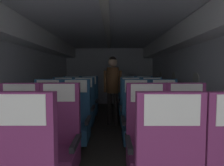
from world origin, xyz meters
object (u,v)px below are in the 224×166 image
Objects in this scene: seat_c_left_aisle at (75,123)px; seat_d_right_window at (131,110)px; seat_e_left_aisle at (89,103)px; seat_b_right_aisle at (189,145)px; seat_e_right_aisle at (145,103)px; seat_d_right_aisle at (153,110)px; seat_d_left_window at (63,110)px; seat_c_right_window at (137,123)px; flight_attendant at (113,83)px; seat_d_left_aisle at (83,110)px; seat_e_right_window at (128,103)px; seat_b_left_aisle at (58,146)px; seat_c_left_window at (47,123)px; seat_b_right_window at (148,146)px; seat_c_right_aisle at (165,123)px; seat_b_left_window at (17,146)px; seat_e_left_window at (72,103)px.

seat_c_left_aisle is 1.33m from seat_d_right_window.
seat_d_right_window is 1.00× the size of seat_e_left_aisle.
seat_e_right_aisle is at bearing 90.15° from seat_b_right_aisle.
seat_d_left_window is at bearing 179.52° from seat_d_right_aisle.
seat_c_right_window is at bearing -33.49° from seat_d_left_window.
flight_attendant reaches higher than seat_d_left_window.
seat_d_left_aisle is 1.00× the size of seat_e_right_window.
seat_b_left_aisle is 0.98m from seat_c_left_window.
seat_e_left_aisle is (-0.01, 1.80, 0.00)m from seat_c_left_aisle.
seat_b_right_window is at bearing -89.90° from seat_c_right_window.
seat_b_left_aisle is 1.81m from seat_d_left_aisle.
seat_c_left_window is (-0.43, 0.88, 0.00)m from seat_b_left_aisle.
seat_c_left_aisle and seat_e_left_aisle have the same top height.
seat_b_right_window is at bearing -61.76° from seat_d_left_aisle.
seat_d_right_window is (1.42, -0.01, 0.00)m from seat_d_left_window.
seat_b_left_aisle is 2.29m from seat_d_right_aisle.
seat_b_right_window is 1.68m from seat_c_left_window.
seat_d_left_aisle is at bearing 128.50° from seat_b_right_aisle.
seat_b_right_aisle is 0.99m from seat_c_right_window.
seat_b_right_aisle is 1.00× the size of seat_c_right_window.
seat_c_right_window is at bearing -90.23° from seat_e_right_window.
flight_attendant is (-0.82, 2.41, 0.53)m from seat_b_right_aisle.
seat_c_right_aisle is 1.00× the size of seat_d_left_aisle.
seat_c_right_window is 1.00× the size of seat_d_left_aisle.
seat_d_right_aisle and seat_e_right_aisle have the same top height.
seat_c_left_window is at bearing -179.66° from seat_c_right_aisle.
flight_attendant is at bearing 103.43° from seat_c_right_window.
seat_d_right_window is 0.90m from flight_attendant.
seat_b_left_aisle is 1.00× the size of seat_c_right_aisle.
seat_b_right_aisle and seat_d_right_aisle have the same top height.
seat_c_right_window and seat_e_left_aisle have the same top height.
seat_c_right_window is at bearing -90.65° from seat_d_right_window.
seat_b_right_aisle is 0.89m from seat_c_right_aisle.
seat_e_right_window is (-0.44, 0.90, 0.00)m from seat_d_right_aisle.
seat_d_left_aisle and seat_d_right_window have the same top height.
seat_e_left_aisle is (-0.98, 2.71, 0.00)m from seat_b_right_window.
seat_b_right_window is 2.89m from seat_e_left_aisle.
seat_c_left_window is at bearing 89.50° from seat_b_left_window.
seat_d_left_window is at bearing 103.27° from seat_b_left_aisle.
seat_e_right_window is (-0.45, 2.69, 0.00)m from seat_b_right_aisle.
seat_c_left_window is 1.00× the size of seat_d_left_window.
seat_b_left_window is 2.75m from seat_e_left_aisle.
seat_b_left_aisle is at bearing -90.96° from seat_c_left_aisle.
seat_d_right_window is (0.99, -0.01, 0.00)m from seat_d_left_aisle.
seat_c_left_aisle is (-1.42, 0.89, 0.00)m from seat_b_right_aisle.
seat_e_left_window is at bearing 136.00° from seat_c_right_aisle.
seat_c_left_aisle is 1.00× the size of seat_c_right_window.
seat_c_right_window and seat_d_left_window have the same top height.
seat_e_right_aisle is (1.43, 2.70, 0.00)m from seat_b_left_aisle.
seat_c_right_aisle is 1.00× the size of seat_e_right_window.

